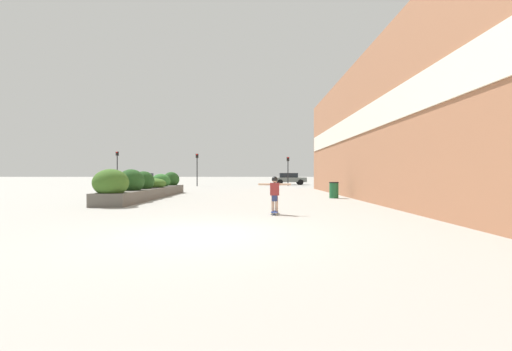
{
  "coord_description": "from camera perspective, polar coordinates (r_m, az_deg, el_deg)",
  "views": [
    {
      "loc": [
        1.19,
        -7.51,
        1.34
      ],
      "look_at": [
        1.29,
        14.7,
        1.24
      ],
      "focal_mm": 24.0,
      "sensor_mm": 36.0,
      "label": 1
    }
  ],
  "objects": [
    {
      "name": "car_leftmost",
      "position": [
        45.02,
        -18.62,
        -0.5
      ],
      "size": [
        4.5,
        1.92,
        1.44
      ],
      "rotation": [
        0.0,
        0.0,
        -1.57
      ],
      "color": "black",
      "rests_on": "ground_plane"
    },
    {
      "name": "traffic_light_right",
      "position": [
        38.25,
        5.1,
        1.58
      ],
      "size": [
        0.28,
        0.3,
        3.23
      ],
      "color": "black",
      "rests_on": "ground_plane"
    },
    {
      "name": "car_center_right",
      "position": [
        42.5,
        5.31,
        -0.51
      ],
      "size": [
        4.02,
        1.87,
        1.45
      ],
      "rotation": [
        0.0,
        0.0,
        -1.57
      ],
      "color": "slate",
      "rests_on": "ground_plane"
    },
    {
      "name": "ground_plane",
      "position": [
        7.72,
        -9.25,
        -9.72
      ],
      "size": [
        300.0,
        300.0,
        0.0
      ],
      "primitive_type": "plane",
      "color": "#A3A099"
    },
    {
      "name": "trash_bin",
      "position": [
        19.38,
        12.6,
        -2.37
      ],
      "size": [
        0.52,
        0.52,
        0.89
      ],
      "color": "#1E5B33",
      "rests_on": "ground_plane"
    },
    {
      "name": "skateboard",
      "position": [
        11.4,
        2.87,
        -6.12
      ],
      "size": [
        0.29,
        0.68,
        0.1
      ],
      "rotation": [
        0.0,
        0.0,
        -0.09
      ],
      "color": "navy",
      "rests_on": "ground_plane"
    },
    {
      "name": "traffic_light_far_left",
      "position": [
        41.41,
        -22.39,
        1.97
      ],
      "size": [
        0.28,
        0.3,
        3.84
      ],
      "color": "black",
      "rests_on": "ground_plane"
    },
    {
      "name": "traffic_light_left",
      "position": [
        38.21,
        -10.06,
        1.88
      ],
      "size": [
        0.28,
        0.3,
        3.56
      ],
      "color": "black",
      "rests_on": "ground_plane"
    },
    {
      "name": "skateboarder",
      "position": [
        11.34,
        2.87,
        -2.45
      ],
      "size": [
        1.08,
        0.2,
        1.16
      ],
      "rotation": [
        0.0,
        0.0,
        -0.09
      ],
      "color": "tan",
      "rests_on": "skateboard"
    },
    {
      "name": "building_wall_right",
      "position": [
        16.67,
        19.36,
        8.16
      ],
      "size": [
        0.67,
        30.87,
        7.26
      ],
      "color": "#9E6647",
      "rests_on": "ground_plane"
    },
    {
      "name": "planter_box",
      "position": [
        19.68,
        -18.01,
        -1.88
      ],
      "size": [
        1.5,
        11.37,
        1.57
      ],
      "color": "#605B54",
      "rests_on": "ground_plane"
    },
    {
      "name": "car_center_left",
      "position": [
        44.93,
        16.84,
        -0.42
      ],
      "size": [
        4.47,
        1.87,
        1.53
      ],
      "rotation": [
        0.0,
        0.0,
        1.57
      ],
      "color": "black",
      "rests_on": "ground_plane"
    }
  ]
}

